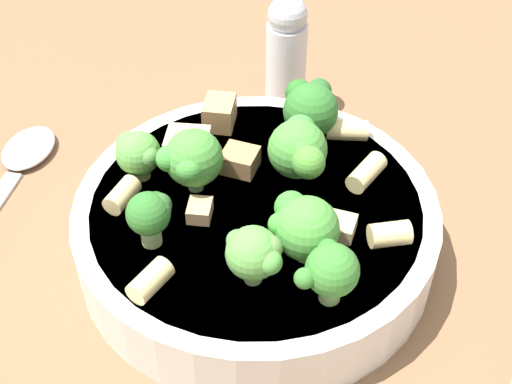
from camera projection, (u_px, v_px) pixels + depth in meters
name	position (u px, v px, depth m)	size (l,w,h in m)	color
ground_plane	(256.00, 250.00, 0.46)	(2.00, 2.00, 0.00)	brown
pasta_bowl	(256.00, 224.00, 0.45)	(0.22, 0.22, 0.04)	silver
broccoli_floret_0	(255.00, 253.00, 0.38)	(0.03, 0.03, 0.04)	#84AD60
broccoli_floret_1	(310.00, 107.00, 0.47)	(0.04, 0.04, 0.04)	#9EC175
broccoli_floret_2	(191.00, 159.00, 0.43)	(0.04, 0.04, 0.04)	#84AD60
broccoli_floret_3	(151.00, 213.00, 0.40)	(0.03, 0.03, 0.04)	#9EC175
broccoli_floret_4	(299.00, 148.00, 0.44)	(0.05, 0.04, 0.04)	#84AD60
broccoli_floret_5	(304.00, 226.00, 0.39)	(0.04, 0.04, 0.04)	#9EC175
broccoli_floret_6	(331.00, 271.00, 0.37)	(0.03, 0.03, 0.04)	#84AD60
broccoli_floret_7	(137.00, 153.00, 0.44)	(0.03, 0.03, 0.03)	#93B766
rigatoni_0	(369.00, 177.00, 0.44)	(0.01, 0.01, 0.03)	#E0C67F
rigatoni_1	(122.00, 195.00, 0.43)	(0.01, 0.01, 0.02)	#E0C67F
rigatoni_2	(150.00, 281.00, 0.38)	(0.01, 0.01, 0.03)	#E0C67F
rigatoni_3	(390.00, 234.00, 0.41)	(0.01, 0.01, 0.02)	#E0C67F
rigatoni_4	(347.00, 130.00, 0.48)	(0.01, 0.01, 0.03)	#E0C67F
chicken_chunk_0	(223.00, 112.00, 0.49)	(0.03, 0.02, 0.02)	tan
chicken_chunk_1	(341.00, 227.00, 0.41)	(0.02, 0.02, 0.01)	tan
chicken_chunk_2	(188.00, 147.00, 0.46)	(0.03, 0.02, 0.02)	tan
chicken_chunk_3	(247.00, 159.00, 0.46)	(0.02, 0.02, 0.01)	#A87A4C
chicken_chunk_4	(200.00, 213.00, 0.42)	(0.02, 0.01, 0.01)	tan
pepper_shaker	(286.00, 54.00, 0.54)	(0.03, 0.03, 0.10)	silver
spoon	(16.00, 167.00, 0.52)	(0.15, 0.10, 0.01)	silver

